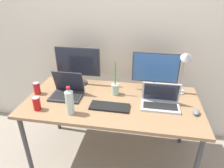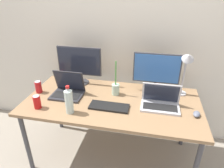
% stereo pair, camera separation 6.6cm
% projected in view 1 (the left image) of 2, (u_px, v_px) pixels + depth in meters
% --- Properties ---
extents(ground_plane, '(16.00, 16.00, 0.00)m').
position_uv_depth(ground_plane, '(112.00, 155.00, 2.29)').
color(ground_plane, gray).
extents(wall_back, '(7.00, 0.08, 2.60)m').
position_uv_depth(wall_back, '(121.00, 30.00, 2.22)').
color(wall_back, silver).
rests_on(wall_back, ground).
extents(work_desk, '(1.70, 0.83, 0.74)m').
position_uv_depth(work_desk, '(112.00, 105.00, 1.98)').
color(work_desk, '#424247').
rests_on(work_desk, ground).
extents(monitor_left, '(0.49, 0.18, 0.42)m').
position_uv_depth(monitor_left, '(78.00, 64.00, 2.18)').
color(monitor_left, '#38383D').
rests_on(monitor_left, work_desk).
extents(monitor_center, '(0.47, 0.18, 0.42)m').
position_uv_depth(monitor_center, '(155.00, 70.00, 2.03)').
color(monitor_center, '#38383D').
rests_on(monitor_center, work_desk).
extents(laptop_silver, '(0.31, 0.24, 0.25)m').
position_uv_depth(laptop_silver, '(67.00, 91.00, 2.02)').
color(laptop_silver, '#2D2D33').
rests_on(laptop_silver, work_desk).
extents(laptop_secondary, '(0.35, 0.21, 0.22)m').
position_uv_depth(laptop_secondary, '(160.00, 101.00, 1.85)').
color(laptop_secondary, silver).
rests_on(laptop_secondary, work_desk).
extents(keyboard_main, '(0.37, 0.15, 0.02)m').
position_uv_depth(keyboard_main, '(110.00, 107.00, 1.84)').
color(keyboard_main, black).
rests_on(keyboard_main, work_desk).
extents(mouse_by_keyboard, '(0.08, 0.10, 0.04)m').
position_uv_depth(mouse_by_keyboard, '(196.00, 112.00, 1.75)').
color(mouse_by_keyboard, slate).
rests_on(mouse_by_keyboard, work_desk).
extents(water_bottle, '(0.07, 0.07, 0.27)m').
position_uv_depth(water_bottle, '(70.00, 101.00, 1.71)').
color(water_bottle, silver).
rests_on(water_bottle, work_desk).
extents(soda_can_near_keyboard, '(0.07, 0.07, 0.13)m').
position_uv_depth(soda_can_near_keyboard, '(37.00, 104.00, 1.79)').
color(soda_can_near_keyboard, red).
rests_on(soda_can_near_keyboard, work_desk).
extents(soda_can_by_laptop, '(0.07, 0.07, 0.13)m').
position_uv_depth(soda_can_by_laptop, '(37.00, 88.00, 2.05)').
color(soda_can_by_laptop, red).
rests_on(soda_can_by_laptop, work_desk).
extents(bamboo_vase, '(0.08, 0.08, 0.36)m').
position_uv_depth(bamboo_vase, '(115.00, 88.00, 2.04)').
color(bamboo_vase, '#B2D1B7').
rests_on(bamboo_vase, work_desk).
extents(desk_lamp, '(0.11, 0.18, 0.48)m').
position_uv_depth(desk_lamp, '(185.00, 65.00, 1.91)').
color(desk_lamp, '#B7B7BC').
rests_on(desk_lamp, work_desk).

